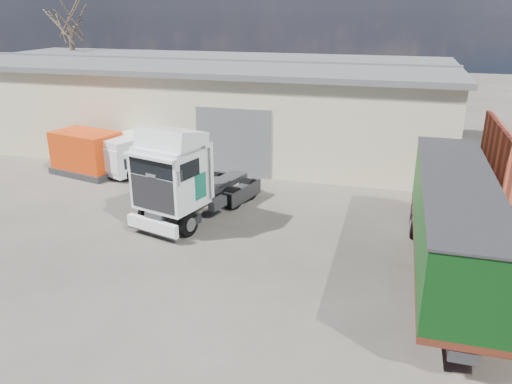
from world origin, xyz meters
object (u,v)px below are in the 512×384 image
(bare_tree, at_px, (68,14))
(tractor_unit, at_px, (184,181))
(panel_van, at_px, (142,151))
(box_trailer, at_px, (453,218))
(orange_skip, at_px, (87,155))

(bare_tree, relative_size, tractor_unit, 1.46)
(bare_tree, distance_m, panel_van, 16.55)
(bare_tree, height_order, box_trailer, bare_tree)
(bare_tree, distance_m, orange_skip, 15.95)
(box_trailer, bearing_deg, tractor_unit, 169.01)
(tractor_unit, height_order, orange_skip, tractor_unit)
(box_trailer, bearing_deg, orange_skip, 160.10)
(tractor_unit, bearing_deg, bare_tree, 149.90)
(orange_skip, bearing_deg, tractor_unit, -17.51)
(bare_tree, xyz_separation_m, tractor_unit, (15.89, -16.17, -6.16))
(bare_tree, xyz_separation_m, orange_skip, (8.34, -11.69, -6.93))
(tractor_unit, relative_size, panel_van, 1.19)
(panel_van, bearing_deg, box_trailer, -3.64)
(bare_tree, bearing_deg, orange_skip, -54.51)
(box_trailer, xyz_separation_m, panel_van, (-15.11, 7.79, -1.04))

